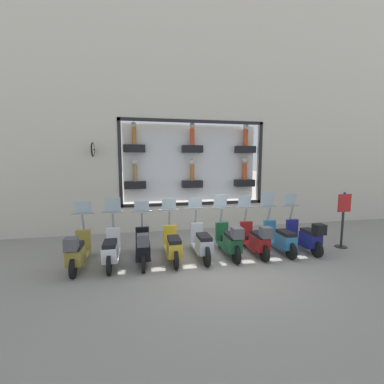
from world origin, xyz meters
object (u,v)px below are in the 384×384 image
scooter_red_2 (256,239)px  scooter_black_6 (143,247)px  scooter_navy_0 (306,236)px  scooter_silver_4 (202,243)px  scooter_green_3 (230,240)px  scooter_yellow_5 (173,245)px  scooter_white_7 (111,249)px  scooter_teal_1 (280,238)px  shop_sign_post (343,218)px  scooter_olive_8 (78,251)px

scooter_red_2 → scooter_black_6: size_ratio=1.00×
scooter_navy_0 → scooter_silver_4: (0.07, 3.17, -0.02)m
scooter_navy_0 → scooter_green_3: scooter_green_3 is taller
scooter_black_6 → scooter_green_3: bearing=-89.7°
scooter_yellow_5 → scooter_navy_0: bearing=-91.0°
scooter_yellow_5 → scooter_silver_4: bearing=-89.7°
scooter_green_3 → scooter_yellow_5: (0.06, 1.59, -0.05)m
scooter_navy_0 → scooter_white_7: 5.55m
scooter_silver_4 → scooter_black_6: size_ratio=1.01×
scooter_teal_1 → scooter_black_6: bearing=91.0°
shop_sign_post → scooter_olive_8: bearing=90.6°
scooter_olive_8 → shop_sign_post: bearing=-89.4°
scooter_red_2 → scooter_black_6: (-0.00, 3.17, -0.01)m
scooter_white_7 → scooter_yellow_5: bearing=-90.1°
scooter_yellow_5 → scooter_olive_8: scooter_yellow_5 is taller
scooter_navy_0 → scooter_green_3: 2.38m
scooter_teal_1 → scooter_silver_4: (0.00, 2.38, 0.02)m
scooter_red_2 → scooter_yellow_5: 2.38m
scooter_olive_8 → scooter_yellow_5: bearing=-88.4°
scooter_teal_1 → scooter_silver_4: scooter_teal_1 is taller
scooter_white_7 → shop_sign_post: bearing=-89.9°
scooter_green_3 → scooter_black_6: size_ratio=1.01×
scooter_teal_1 → scooter_white_7: scooter_teal_1 is taller
scooter_yellow_5 → shop_sign_post: (0.01, -5.29, 0.51)m
scooter_green_3 → scooter_white_7: scooter_white_7 is taller
scooter_red_2 → scooter_green_3: scooter_green_3 is taller
shop_sign_post → scooter_red_2: bearing=91.5°
scooter_black_6 → scooter_white_7: size_ratio=1.00×
scooter_yellow_5 → scooter_white_7: (0.00, 1.59, 0.00)m
scooter_navy_0 → scooter_black_6: size_ratio=1.00×
scooter_green_3 → scooter_black_6: bearing=90.3°
scooter_navy_0 → scooter_white_7: size_ratio=1.00×
scooter_red_2 → scooter_white_7: (0.07, 3.97, -0.03)m
scooter_navy_0 → shop_sign_post: size_ratio=1.04×
scooter_red_2 → scooter_silver_4: size_ratio=0.99×
scooter_navy_0 → scooter_teal_1: scooter_teal_1 is taller
scooter_navy_0 → scooter_red_2: scooter_navy_0 is taller
scooter_navy_0 → scooter_teal_1: size_ratio=1.00×
scooter_yellow_5 → scooter_olive_8: size_ratio=1.00×
scooter_olive_8 → scooter_black_6: bearing=-90.1°
scooter_navy_0 → scooter_teal_1: (0.07, 0.79, -0.04)m
scooter_white_7 → shop_sign_post: shop_sign_post is taller
scooter_teal_1 → scooter_yellow_5: size_ratio=1.00×
scooter_teal_1 → scooter_silver_4: size_ratio=0.99×
scooter_teal_1 → scooter_green_3: bearing=92.1°
scooter_silver_4 → scooter_white_7: 2.38m
scooter_white_7 → scooter_silver_4: bearing=-90.0°
scooter_silver_4 → scooter_olive_8: size_ratio=1.01×
scooter_navy_0 → scooter_white_7: (0.07, 5.55, -0.03)m
scooter_olive_8 → scooter_silver_4: bearing=-88.7°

